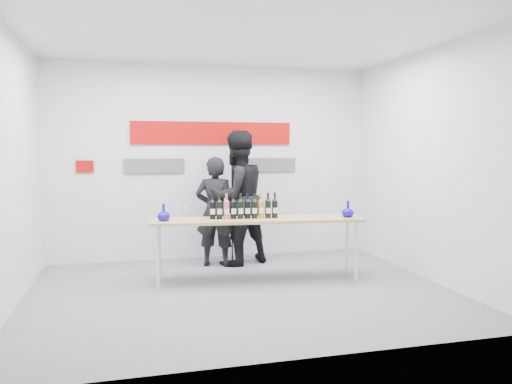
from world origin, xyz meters
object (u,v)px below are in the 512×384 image
(tasting_table, at_px, (258,223))
(mic_stand, at_px, (232,232))
(presenter_right, at_px, (237,198))
(presenter_left, at_px, (215,212))

(tasting_table, relative_size, mic_stand, 1.70)
(tasting_table, bearing_deg, presenter_right, 99.78)
(tasting_table, height_order, presenter_left, presenter_left)
(tasting_table, xyz_separation_m, mic_stand, (-0.16, 0.86, -0.26))
(presenter_left, xyz_separation_m, presenter_right, (0.33, 0.05, 0.19))
(presenter_left, bearing_deg, mic_stand, -178.79)
(presenter_left, bearing_deg, tasting_table, 132.81)
(presenter_left, distance_m, presenter_right, 0.38)
(presenter_right, bearing_deg, presenter_left, -13.31)
(tasting_table, distance_m, presenter_left, 1.02)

